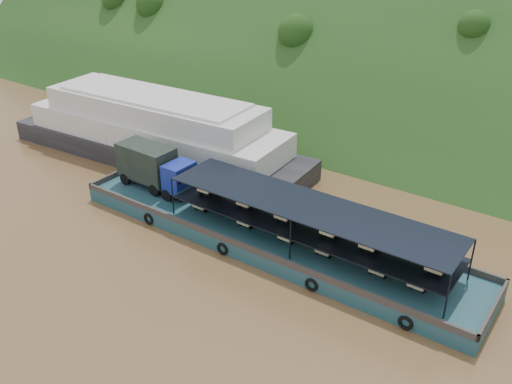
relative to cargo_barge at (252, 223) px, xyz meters
The scene contains 4 objects.
ground 2.24m from the cargo_barge, 48.81° to the right, with size 160.00×160.00×0.00m, color brown.
hillside 34.66m from the cargo_barge, 88.00° to the left, with size 140.00×28.00×28.00m, color #173513.
cargo_barge is the anchor object (origin of this frame).
passenger_ferry 19.03m from the cargo_barge, 157.83° to the left, with size 34.89×10.88×6.96m.
Camera 1 is at (22.12, -31.09, 24.99)m, focal length 40.00 mm.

